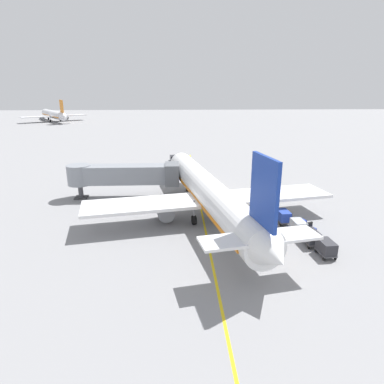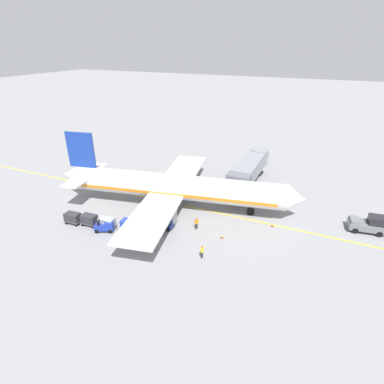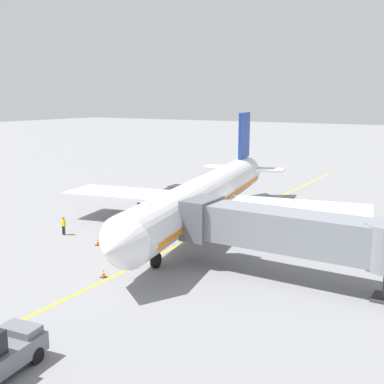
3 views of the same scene
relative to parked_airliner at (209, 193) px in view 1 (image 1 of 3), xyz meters
name	(u,v)px [view 1 (image 1 of 3)]	position (x,y,z in m)	size (l,w,h in m)	color
ground_plane	(203,218)	(-0.71, -0.06, -3.19)	(400.00, 400.00, 0.00)	gray
gate_lead_in_line	(203,218)	(-0.71, -0.06, -3.18)	(0.24, 80.00, 0.01)	gold
parked_airliner	(209,193)	(0.00, 0.00, 0.00)	(30.44, 37.15, 10.63)	white
jet_bridge	(124,174)	(-11.52, 8.51, 0.27)	(16.02, 3.50, 4.98)	gray
pushback_tractor	(175,163)	(-4.23, 26.49, -2.09)	(2.77, 4.65, 2.40)	slate
baggage_tug_lead	(303,227)	(10.04, -5.23, -2.47)	(2.11, 2.77, 1.62)	#1E339E
baggage_tug_trailing	(255,207)	(6.14, 1.63, -2.47)	(1.31, 2.51, 1.62)	navy
baggage_cart_front	(283,216)	(8.67, -2.32, -2.24)	(1.46, 2.94, 1.58)	#4C4C51
baggage_cart_second_in_train	(298,226)	(9.42, -5.37, -2.24)	(1.46, 2.94, 1.58)	#4C4C51
baggage_cart_third_in_train	(311,237)	(9.75, -8.11, -2.24)	(1.46, 2.94, 1.58)	#4C4C51
baggage_cart_tail_end	(326,247)	(10.30, -10.50, -2.24)	(1.46, 2.94, 1.58)	#4C4C51
ground_crew_wing_walker	(262,216)	(6.10, -2.33, -2.23)	(0.50, 0.64, 1.69)	#232328
ground_crew_loader	(270,189)	(10.00, 8.69, -2.23)	(0.73, 0.26, 1.69)	#232328
ground_crew_marshaller	(237,196)	(4.58, 5.62, -2.23)	(0.57, 0.58, 1.69)	#232328
safety_cone_nose_left	(237,192)	(5.18, 9.47, -2.90)	(0.36, 0.36, 0.59)	black
safety_cone_nose_right	(199,183)	(-0.25, 14.82, -2.90)	(0.36, 0.36, 0.59)	black
distant_taxiing_airliner	(54,115)	(-60.23, 122.22, -0.16)	(26.52, 31.28, 10.10)	silver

